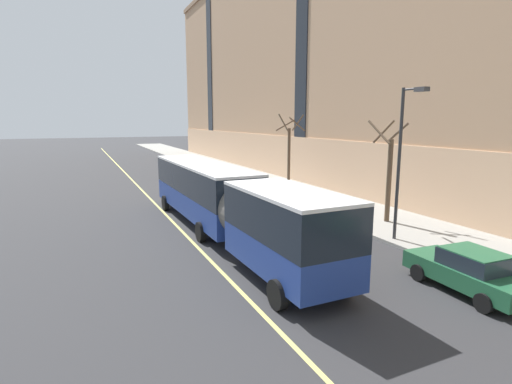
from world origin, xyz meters
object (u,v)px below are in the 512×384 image
(street_tree_far_uptown, at_px, (289,151))
(street_lamp, at_px, (403,150))
(parked_car_green_1, at_px, (469,271))
(parked_car_silver_3, at_px, (319,213))
(street_tree_mid_block, at_px, (388,172))
(city_bus, at_px, (223,199))
(parked_car_black_2, at_px, (270,194))
(fire_hydrant, at_px, (257,184))
(parked_car_champagne_5, at_px, (207,170))
(parked_car_black_4, at_px, (191,164))

(street_tree_far_uptown, distance_m, street_lamp, 15.22)
(parked_car_green_1, xyz_separation_m, parked_car_silver_3, (0.02, 9.61, 0.00))
(street_tree_far_uptown, bearing_deg, street_lamp, -98.16)
(street_tree_mid_block, bearing_deg, city_bus, 172.80)
(parked_car_black_2, xyz_separation_m, fire_hydrant, (1.72, 6.18, -0.29))
(parked_car_champagne_5, bearing_deg, parked_car_green_1, -90.39)
(parked_car_black_4, relative_size, parked_car_champagne_5, 0.97)
(parked_car_champagne_5, bearing_deg, street_tree_mid_block, -80.46)
(street_lamp, bearing_deg, street_tree_mid_block, 56.55)
(parked_car_green_1, xyz_separation_m, parked_car_black_4, (0.27, 37.81, -0.00))
(street_tree_mid_block, distance_m, street_lamp, 4.08)
(fire_hydrant, bearing_deg, parked_car_black_4, 95.74)
(parked_car_black_4, distance_m, parked_car_champagne_5, 6.53)
(parked_car_green_1, xyz_separation_m, street_lamp, (1.94, 5.46, 3.83))
(street_tree_mid_block, height_order, street_lamp, street_lamp)
(parked_car_green_1, height_order, parked_car_black_2, same)
(city_bus, bearing_deg, parked_car_green_1, -60.22)
(parked_car_champagne_5, bearing_deg, parked_car_silver_3, -90.50)
(street_lamp, bearing_deg, parked_car_black_4, 92.95)
(parked_car_champagne_5, height_order, street_lamp, street_lamp)
(city_bus, bearing_deg, street_tree_far_uptown, 47.61)
(parked_car_black_2, bearing_deg, parked_car_champagne_5, 89.65)
(city_bus, xyz_separation_m, parked_car_champagne_5, (5.84, 21.45, -1.27))
(city_bus, xyz_separation_m, parked_car_silver_3, (5.65, -0.22, -1.27))
(parked_car_green_1, relative_size, parked_car_black_4, 1.06)
(street_tree_mid_block, relative_size, street_lamp, 0.80)
(city_bus, relative_size, parked_car_black_4, 4.49)
(city_bus, bearing_deg, parked_car_champagne_5, 74.78)
(parked_car_champagne_5, distance_m, street_lamp, 26.16)
(city_bus, distance_m, parked_car_champagne_5, 22.27)
(parked_car_green_1, bearing_deg, fire_hydrant, 85.27)
(parked_car_black_4, bearing_deg, street_lamp, -87.05)
(parked_car_silver_3, xyz_separation_m, parked_car_black_4, (0.25, 28.20, -0.00))
(fire_hydrant, bearing_deg, parked_car_champagne_5, 100.17)
(parked_car_green_1, relative_size, parked_car_black_2, 0.99)
(street_tree_mid_block, relative_size, fire_hydrant, 8.13)
(parked_car_green_1, distance_m, parked_car_black_4, 37.81)
(street_tree_mid_block, xyz_separation_m, fire_hydrant, (-2.18, 13.60, -2.58))
(parked_car_silver_3, bearing_deg, street_tree_mid_block, -14.00)
(parked_car_green_1, bearing_deg, street_lamp, 70.44)
(parked_car_black_4, bearing_deg, parked_car_silver_3, -90.51)
(parked_car_black_4, bearing_deg, parked_car_black_2, -90.40)
(city_bus, distance_m, parked_car_green_1, 11.40)
(parked_car_black_2, xyz_separation_m, parked_car_champagne_5, (0.09, 15.25, 0.00))
(parked_car_green_1, distance_m, fire_hydrant, 22.29)
(parked_car_silver_3, bearing_deg, street_tree_far_uptown, 69.46)
(parked_car_black_2, bearing_deg, parked_car_silver_3, -90.86)
(city_bus, xyz_separation_m, street_lamp, (7.56, -4.37, 2.56))
(street_lamp, bearing_deg, city_bus, 149.97)
(fire_hydrant, bearing_deg, parked_car_black_2, -105.55)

